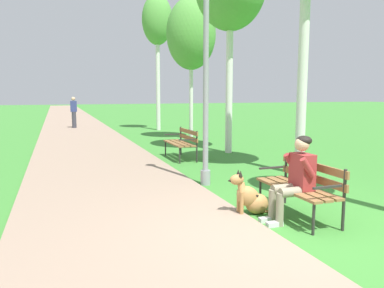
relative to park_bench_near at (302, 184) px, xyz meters
name	(u,v)px	position (x,y,z in m)	size (l,w,h in m)	color
ground_plane	(297,235)	(-0.50, -0.63, -0.51)	(120.00, 120.00, 0.00)	#3D8433
paved_path	(71,119)	(-2.45, 23.37, -0.49)	(3.36, 60.00, 0.04)	gray
park_bench_near	(302,184)	(0.00, 0.00, 0.00)	(0.55, 1.50, 0.85)	olive
park_bench_mid	(182,141)	(-0.09, 5.42, 0.00)	(0.55, 1.50, 0.85)	olive
person_seated_on_near_bench	(296,175)	(-0.21, -0.14, 0.17)	(0.74, 0.49, 1.25)	gray
dog_shepherd	(251,198)	(-0.66, 0.35, -0.25)	(0.83, 0.31, 0.71)	#B27F47
lamp_post_near	(206,67)	(-0.61, 2.36, 1.84)	(0.24, 0.24, 4.54)	gray
birch_tree_fourth	(191,34)	(1.69, 9.67, 3.61)	(1.94, 1.84, 5.53)	silver
birch_tree_fifth	(157,22)	(1.41, 13.79, 4.74)	(1.49, 1.33, 6.57)	silver
pedestrian_distant	(74,112)	(-2.54, 16.02, 0.33)	(0.32, 0.22, 1.65)	#383842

